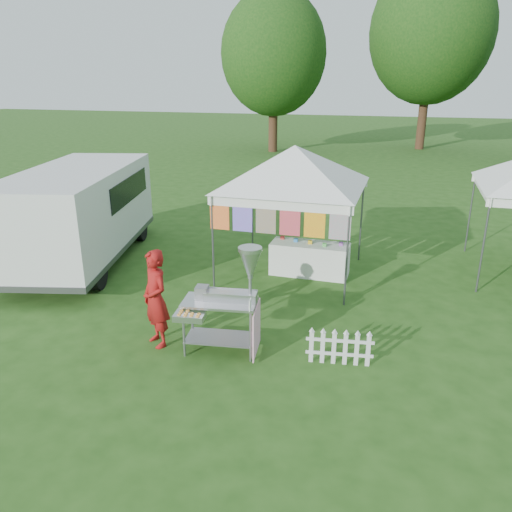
% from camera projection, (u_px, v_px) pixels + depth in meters
% --- Properties ---
extents(ground, '(120.00, 120.00, 0.00)m').
position_uv_depth(ground, '(246.00, 343.00, 8.71)').
color(ground, '#244B15').
rests_on(ground, ground).
extents(canopy_main, '(4.24, 4.24, 3.45)m').
position_uv_depth(canopy_main, '(295.00, 146.00, 10.86)').
color(canopy_main, '#59595E').
rests_on(canopy_main, ground).
extents(tree_left, '(6.40, 6.40, 9.53)m').
position_uv_depth(tree_left, '(274.00, 54.00, 30.05)').
color(tree_left, '#372414').
rests_on(tree_left, ground).
extents(tree_mid, '(7.60, 7.60, 11.52)m').
position_uv_depth(tree_mid, '(432.00, 32.00, 30.76)').
color(tree_mid, '#372414').
rests_on(tree_mid, ground).
extents(donut_cart, '(1.35, 1.08, 1.86)m').
position_uv_depth(donut_cart, '(231.00, 292.00, 8.06)').
color(donut_cart, gray).
rests_on(donut_cart, ground).
extents(vendor, '(0.74, 0.71, 1.71)m').
position_uv_depth(vendor, '(156.00, 299.00, 8.41)').
color(vendor, maroon).
rests_on(vendor, ground).
extents(cargo_van, '(3.55, 5.97, 2.32)m').
position_uv_depth(cargo_van, '(81.00, 211.00, 12.40)').
color(cargo_van, silver).
rests_on(cargo_van, ground).
extents(picket_fence, '(1.07, 0.19, 0.56)m').
position_uv_depth(picket_fence, '(340.00, 348.00, 7.98)').
color(picket_fence, silver).
rests_on(picket_fence, ground).
extents(display_table, '(1.80, 0.70, 0.76)m').
position_uv_depth(display_table, '(310.00, 259.00, 11.68)').
color(display_table, white).
rests_on(display_table, ground).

